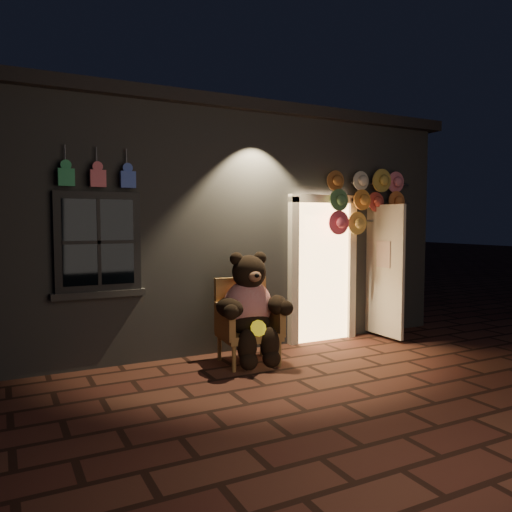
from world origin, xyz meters
TOP-DOWN VIEW (x-y plane):
  - ground at (0.00, 0.00)m, footprint 60.00×60.00m
  - shop_building at (0.00, 3.99)m, footprint 7.30×5.95m
  - wicker_armchair at (-0.18, 0.94)m, footprint 0.79×0.72m
  - teddy_bear at (-0.19, 0.81)m, footprint 1.01×0.81m
  - hat_rack at (2.03, 1.28)m, footprint 1.61×0.22m

SIDE VIEW (x-z plane):
  - ground at x=0.00m, z-range 0.00..0.00m
  - wicker_armchair at x=-0.18m, z-range 0.00..1.07m
  - teddy_bear at x=-0.19m, z-range 0.02..1.41m
  - shop_building at x=0.00m, z-range -0.02..3.49m
  - hat_rack at x=2.03m, z-range 0.83..3.42m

